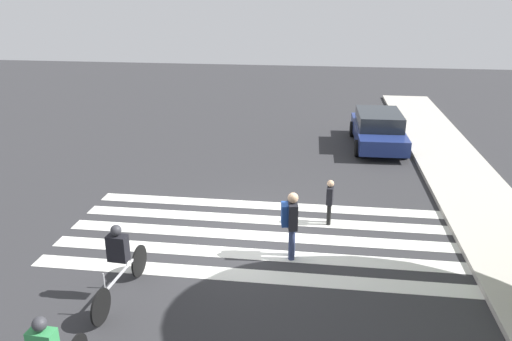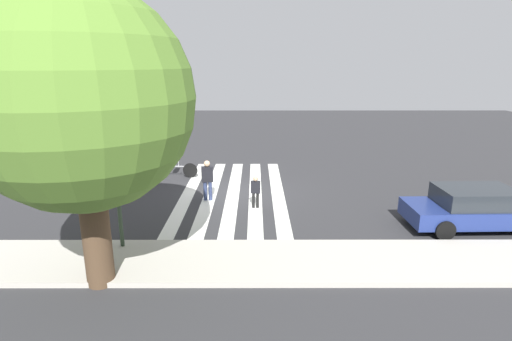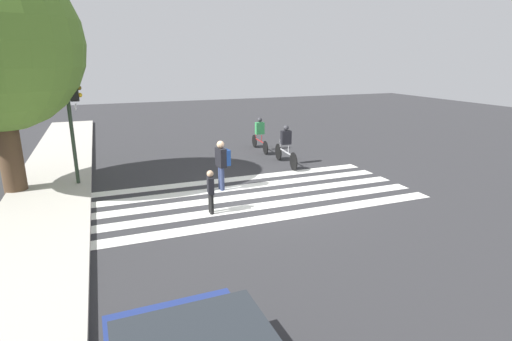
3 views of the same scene
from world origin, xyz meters
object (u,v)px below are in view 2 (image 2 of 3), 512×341
(traffic_light, at_px, (116,160))
(cyclist_mid_street, at_px, (114,160))
(pedestrian_adult_tall_backpack, at_px, (256,190))
(pedestrian_adult_yellow_jacket, at_px, (208,177))
(cyclist_far_lane, at_px, (172,160))
(car_parked_dark_suv, at_px, (474,208))
(street_tree, at_px, (81,100))

(traffic_light, distance_m, cyclist_mid_street, 8.43)
(traffic_light, bearing_deg, pedestrian_adult_tall_backpack, -139.08)
(pedestrian_adult_yellow_jacket, bearing_deg, cyclist_far_lane, -66.71)
(pedestrian_adult_tall_backpack, xyz_separation_m, cyclist_far_lane, (4.03, -4.24, 0.16))
(pedestrian_adult_tall_backpack, xyz_separation_m, car_parked_dark_suv, (-7.34, 1.96, 0.01))
(traffic_light, distance_m, car_parked_dark_suv, 11.60)
(traffic_light, relative_size, cyclist_mid_street, 1.78)
(pedestrian_adult_tall_backpack, bearing_deg, cyclist_far_lane, 140.10)
(traffic_light, bearing_deg, street_tree, 91.31)
(traffic_light, bearing_deg, car_parked_dark_suv, -172.51)
(pedestrian_adult_yellow_jacket, distance_m, cyclist_mid_street, 5.95)
(traffic_light, xyz_separation_m, pedestrian_adult_yellow_jacket, (-2.05, -4.37, -1.79))
(pedestrian_adult_yellow_jacket, xyz_separation_m, cyclist_mid_street, (4.93, -3.32, -0.11))
(traffic_light, bearing_deg, pedestrian_adult_yellow_jacket, -115.13)
(cyclist_far_lane, distance_m, car_parked_dark_suv, 12.96)
(pedestrian_adult_yellow_jacket, height_order, cyclist_far_lane, pedestrian_adult_yellow_jacket)
(traffic_light, relative_size, car_parked_dark_suv, 0.88)
(traffic_light, relative_size, pedestrian_adult_tall_backpack, 3.12)
(pedestrian_adult_yellow_jacket, relative_size, cyclist_mid_street, 0.75)
(pedestrian_adult_yellow_jacket, bearing_deg, street_tree, 63.46)
(cyclist_mid_street, bearing_deg, pedestrian_adult_yellow_jacket, 148.82)
(pedestrian_adult_yellow_jacket, relative_size, cyclist_far_lane, 0.68)
(street_tree, relative_size, pedestrian_adult_tall_backpack, 5.74)
(street_tree, height_order, car_parked_dark_suv, street_tree)
(street_tree, height_order, cyclist_mid_street, street_tree)
(pedestrian_adult_tall_backpack, distance_m, cyclist_mid_street, 8.07)
(cyclist_far_lane, bearing_deg, pedestrian_adult_yellow_jacket, 126.66)
(cyclist_mid_street, bearing_deg, street_tree, 109.58)
(traffic_light, xyz_separation_m, street_tree, (-0.05, 1.98, 1.86))
(pedestrian_adult_yellow_jacket, height_order, cyclist_mid_street, pedestrian_adult_yellow_jacket)
(traffic_light, relative_size, pedestrian_adult_yellow_jacket, 2.37)
(street_tree, bearing_deg, pedestrian_adult_yellow_jacket, -107.51)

